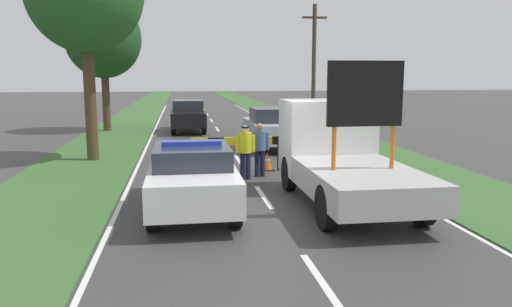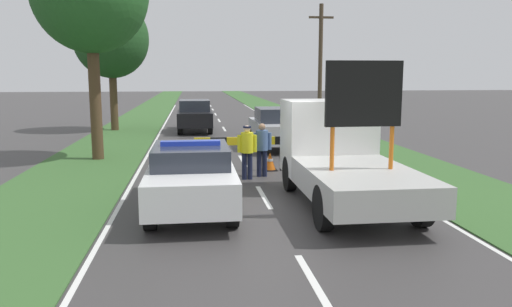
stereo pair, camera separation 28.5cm
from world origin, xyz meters
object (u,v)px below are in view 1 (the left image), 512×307
work_truck (340,154)px  pedestrian_civilian (260,145)px  queued_car_sedan_black (188,115)px  traffic_cone_near_police (267,161)px  road_barrier (240,143)px  queued_car_sedan_silver (271,128)px  roadside_tree_near_left (103,39)px  police_car (192,176)px  traffic_cone_centre_front (173,158)px  utility_pole (314,68)px  police_officer (245,147)px

work_truck → pedestrian_civilian: 3.36m
queued_car_sedan_black → traffic_cone_near_police: bearing=101.4°
road_barrier → queued_car_sedan_silver: bearing=66.5°
queued_car_sedan_silver → roadside_tree_near_left: bearing=-45.0°
police_car → traffic_cone_centre_front: size_ratio=8.24×
road_barrier → roadside_tree_near_left: bearing=112.3°
work_truck → queued_car_sedan_silver: work_truck is taller
traffic_cone_centre_front → queued_car_sedan_silver: size_ratio=0.13×
traffic_cone_near_police → queued_car_sedan_black: (-2.28, 11.27, 0.58)m
work_truck → pedestrian_civilian: size_ratio=3.36×
roadside_tree_near_left → traffic_cone_near_police: bearing=-61.8°
work_truck → queued_car_sedan_black: size_ratio=1.16×
road_barrier → traffic_cone_centre_front: size_ratio=5.39×
police_car → traffic_cone_near_police: police_car is taller
work_truck → queued_car_sedan_black: work_truck is taller
road_barrier → roadside_tree_near_left: (-5.69, 12.29, 3.92)m
utility_pole → queued_car_sedan_silver: bearing=-125.0°
roadside_tree_near_left → utility_pole: size_ratio=1.09×
pedestrian_civilian → traffic_cone_near_police: 1.18m
police_car → pedestrian_civilian: bearing=58.4°
pedestrian_civilian → traffic_cone_centre_front: bearing=127.3°
police_car → pedestrian_civilian: size_ratio=2.91×
pedestrian_civilian → utility_pole: size_ratio=0.25×
pedestrian_civilian → queued_car_sedan_black: 12.34m
police_car → queued_car_sedan_silver: 9.66m
police_officer → queued_car_sedan_silver: bearing=-93.9°
queued_car_sedan_black → roadside_tree_near_left: size_ratio=0.66×
police_officer → traffic_cone_near_police: size_ratio=2.69×
police_officer → roadside_tree_near_left: 15.13m
utility_pole → work_truck: bearing=-102.2°
traffic_cone_centre_front → queued_car_sedan_black: size_ratio=0.12×
police_car → roadside_tree_near_left: (-4.12, 16.56, 4.03)m
pedestrian_civilian → queued_car_sedan_silver: 5.77m
pedestrian_civilian → queued_car_sedan_black: bearing=84.4°
police_car → queued_car_sedan_silver: (3.39, 9.05, 0.06)m
road_barrier → pedestrian_civilian: size_ratio=1.90×
traffic_cone_near_police → pedestrian_civilian: bearing=-112.7°
queued_car_sedan_black → utility_pole: 7.02m
work_truck → queued_car_sedan_silver: bearing=-93.0°
work_truck → traffic_cone_near_police: 4.17m
traffic_cone_centre_front → queued_car_sedan_black: queued_car_sedan_black is taller
queued_car_sedan_black → road_barrier: bearing=97.1°
pedestrian_civilian → queued_car_sedan_silver: size_ratio=0.37×
police_car → roadside_tree_near_left: 17.53m
police_car → work_truck: size_ratio=0.87×
traffic_cone_centre_front → roadside_tree_near_left: (-3.62, 11.11, 4.54)m
road_barrier → queued_car_sedan_silver: size_ratio=0.70×
traffic_cone_near_police → queued_car_sedan_black: 11.52m
police_car → queued_car_sedan_black: bearing=88.6°
police_car → traffic_cone_near_police: size_ratio=7.90×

